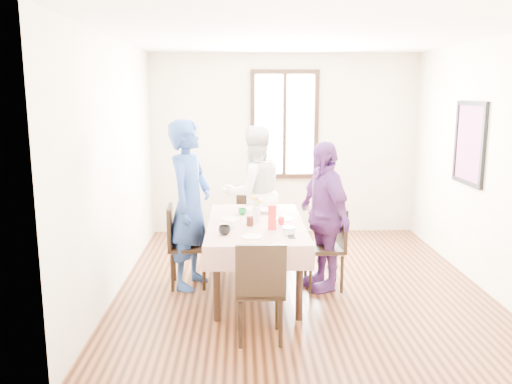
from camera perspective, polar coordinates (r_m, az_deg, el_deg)
The scene contains 31 objects.
ground at distance 6.04m, azimuth 4.72°, elevation -9.81°, with size 4.50×4.50×0.00m, color black.
back_wall at distance 7.93m, azimuth 3.10°, elevation 5.19°, with size 4.00×4.00×0.00m, color beige.
right_wall at distance 6.26m, azimuth 23.46°, elevation 2.81°, with size 4.50×4.50×0.00m, color beige.
window_frame at distance 7.89m, azimuth 3.13°, elevation 7.35°, with size 1.02×0.06×1.62m, color black.
window_pane at distance 7.90m, azimuth 3.12°, elevation 7.35°, with size 0.90×0.02×1.50m, color white.
art_poster at distance 6.50m, azimuth 22.33°, elevation 4.94°, with size 0.04×0.76×0.96m, color red.
dining_table at distance 5.69m, azimuth -0.01°, elevation -7.09°, with size 0.90×1.68×0.75m, color black.
tablecloth at distance 5.58m, azimuth -0.01°, elevation -3.37°, with size 1.02×1.80×0.01m, color #520C04.
chair_left at distance 5.84m, azimuth -7.43°, elevation -5.88°, with size 0.42×0.42×0.91m, color black.
chair_right at distance 5.78m, azimuth 7.43°, elevation -6.06°, with size 0.42×0.42×0.91m, color black.
chair_far at distance 6.78m, azimuth -0.29°, elevation -3.45°, with size 0.42×0.42×0.91m, color black.
chair_near at distance 4.58m, azimuth 0.40°, elevation -10.58°, with size 0.42×0.42×0.91m, color black.
person_left at distance 5.73m, azimuth -7.35°, elevation -1.39°, with size 0.67×0.44×1.85m, color navy.
person_far at distance 6.67m, azimuth -0.29°, elevation -0.12°, with size 0.84×0.65×1.72m, color silver.
person_right at distance 5.69m, azimuth 7.31°, elevation -2.62°, with size 0.95×0.40×1.62m, color #552A6B.
mug_black at distance 5.09m, azimuth -3.47°, elevation -4.20°, with size 0.12×0.12×0.09m, color black.
mug_flag at distance 5.48m, azimuth 2.76°, elevation -3.17°, with size 0.09×0.09×0.08m, color red.
mug_green at distance 5.91m, azimuth -1.51°, elevation -2.16°, with size 0.09×0.09×0.07m, color #0C7226.
serving_bowl at distance 6.00m, azimuth 1.14°, elevation -2.09°, with size 0.19×0.19×0.05m, color white.
juice_carton at distance 5.28m, azimuth 1.78°, elevation -2.74°, with size 0.08×0.08×0.25m, color red.
butter_tub at distance 5.12m, azimuth 3.62°, elevation -4.30°, with size 0.12×0.12×0.06m, color white.
jam_jar at distance 5.42m, azimuth -0.67°, elevation -3.21°, with size 0.07×0.07×0.10m, color black.
drinking_glass at distance 5.29m, azimuth -2.59°, elevation -3.63°, with size 0.06×0.06×0.09m, color silver.
smartphone at distance 5.04m, azimuth 3.93°, elevation -4.84°, with size 0.07×0.14×0.01m, color black.
flower_vase at distance 5.61m, azimuth 0.07°, elevation -2.41°, with size 0.08×0.08×0.16m, color silver.
plate_left at distance 5.69m, azimuth -2.77°, elevation -2.98°, with size 0.20×0.20×0.01m, color white.
plate_right at distance 5.71m, azimuth 3.01°, elevation -2.95°, with size 0.20×0.20×0.01m, color white.
plate_far at distance 6.21m, azimuth -0.44°, elevation -1.80°, with size 0.20×0.20×0.01m, color white.
plate_near at distance 5.01m, azimuth -0.49°, elevation -4.90°, with size 0.20×0.20×0.01m, color white.
butter_lid at distance 5.11m, azimuth 3.63°, elevation -3.90°, with size 0.12×0.12×0.01m, color blue.
flower_bunch at distance 5.58m, azimuth 0.07°, elevation -1.10°, with size 0.09×0.09×0.10m, color yellow, non-canonical shape.
Camera 1 is at (-0.65, -5.62, 2.12)m, focal length 36.59 mm.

